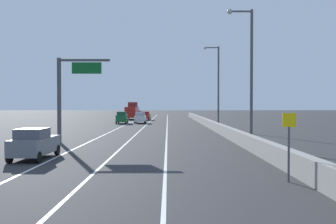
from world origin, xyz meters
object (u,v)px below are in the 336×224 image
object	(u,v)px
lamp_post_right_third	(218,82)
car_silver_0	(140,114)
box_truck	(134,112)
car_red_1	(147,116)
car_green_4	(123,118)
car_white_3	(142,118)
overhead_sign_gantry	(69,89)
lamp_post_right_second	(250,68)
car_gray_2	(36,143)
speed_advisory_sign	(291,142)

from	to	relation	value
lamp_post_right_third	car_silver_0	world-z (taller)	lamp_post_right_third
lamp_post_right_third	box_truck	distance (m)	38.53
car_red_1	box_truck	distance (m)	5.05
car_green_4	car_white_3	bearing A→B (deg)	25.20
car_green_4	box_truck	size ratio (longest dim) A/B	0.53
overhead_sign_gantry	lamp_post_right_second	distance (m)	15.77
lamp_post_right_second	car_gray_2	size ratio (longest dim) A/B	2.55
car_silver_0	car_white_3	size ratio (longest dim) A/B	0.89
lamp_post_right_second	car_green_4	world-z (taller)	lamp_post_right_second
speed_advisory_sign	lamp_post_right_second	distance (m)	15.00
car_gray_2	car_white_3	xyz separation A→B (m)	(3.21, 43.78, 0.01)
overhead_sign_gantry	lamp_post_right_third	bearing A→B (deg)	47.05
car_red_1	car_green_4	distance (m)	15.92
car_red_1	car_green_4	xyz separation A→B (m)	(-3.32, -15.57, 0.13)
speed_advisory_sign	car_silver_0	distance (m)	82.77
car_red_1	box_truck	bearing A→B (deg)	133.39
car_green_4	box_truck	distance (m)	19.19
car_gray_2	car_white_3	distance (m)	43.89
speed_advisory_sign	car_white_3	world-z (taller)	speed_advisory_sign
lamp_post_right_second	box_truck	bearing A→B (deg)	105.48
car_white_3	box_truck	xyz separation A→B (m)	(-3.27, 17.69, 0.84)
speed_advisory_sign	lamp_post_right_third	size ratio (longest dim) A/B	0.27
car_silver_0	car_gray_2	distance (m)	74.91
lamp_post_right_third	car_red_1	world-z (taller)	lamp_post_right_third
speed_advisory_sign	car_gray_2	bearing A→B (deg)	153.35
lamp_post_right_second	car_green_4	xyz separation A→B (m)	(-14.87, 34.86, -5.32)
car_white_3	box_truck	distance (m)	18.01
car_white_3	speed_advisory_sign	bearing A→B (deg)	-78.48
lamp_post_right_second	lamp_post_right_third	xyz separation A→B (m)	(-0.10, 18.79, 0.00)
car_green_4	overhead_sign_gantry	bearing A→B (deg)	-91.15
lamp_post_right_second	car_gray_2	bearing A→B (deg)	-153.55
car_white_3	car_green_4	size ratio (longest dim) A/B	1.11
lamp_post_right_third	car_silver_0	bearing A→B (deg)	106.64
car_gray_2	car_white_3	world-z (taller)	car_white_3
speed_advisory_sign	car_green_4	bearing A→B (deg)	105.36
overhead_sign_gantry	car_green_4	distance (m)	32.86
lamp_post_right_third	box_truck	bearing A→B (deg)	112.86
overhead_sign_gantry	lamp_post_right_third	distance (m)	22.70
lamp_post_right_third	car_white_3	world-z (taller)	lamp_post_right_third
car_silver_0	car_gray_2	world-z (taller)	car_gray_2
lamp_post_right_third	box_truck	size ratio (longest dim) A/B	1.43
overhead_sign_gantry	box_truck	world-z (taller)	overhead_sign_gantry
car_silver_0	box_truck	world-z (taller)	box_truck
car_red_1	box_truck	xyz separation A→B (m)	(-3.41, 3.61, 0.87)
car_red_1	car_white_3	distance (m)	14.08
car_gray_2	car_silver_0	bearing A→B (deg)	89.81
car_red_1	car_white_3	size ratio (longest dim) A/B	1.03
car_white_3	box_truck	bearing A→B (deg)	100.47
car_gray_2	box_truck	bearing A→B (deg)	90.05
car_red_1	car_green_4	size ratio (longest dim) A/B	1.14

